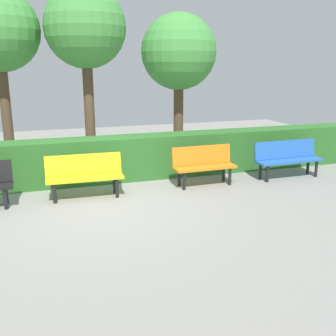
{
  "coord_description": "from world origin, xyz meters",
  "views": [
    {
      "loc": [
        0.99,
        7.14,
        2.62
      ],
      "look_at": [
        -1.42,
        -0.26,
        0.55
      ],
      "focal_mm": 42.05,
      "sensor_mm": 36.0,
      "label": 1
    }
  ],
  "objects_px": {
    "bench_orange": "(204,164)",
    "tree_near": "(179,53)",
    "tree_mid": "(85,29)",
    "bench_yellow": "(85,174)",
    "bench_blue": "(288,157)"
  },
  "relations": [
    {
      "from": "bench_blue",
      "to": "bench_yellow",
      "type": "xyz_separation_m",
      "value": [
        4.73,
        -0.01,
        -0.0
      ]
    },
    {
      "from": "tree_mid",
      "to": "bench_orange",
      "type": "bearing_deg",
      "value": 131.43
    },
    {
      "from": "tree_near",
      "to": "tree_mid",
      "type": "height_order",
      "value": "tree_mid"
    },
    {
      "from": "tree_near",
      "to": "tree_mid",
      "type": "bearing_deg",
      "value": -0.83
    },
    {
      "from": "bench_orange",
      "to": "tree_near",
      "type": "relative_size",
      "value": 0.36
    },
    {
      "from": "bench_orange",
      "to": "bench_blue",
      "type": "bearing_deg",
      "value": 177.57
    },
    {
      "from": "bench_orange",
      "to": "bench_yellow",
      "type": "distance_m",
      "value": 2.6
    },
    {
      "from": "bench_yellow",
      "to": "tree_near",
      "type": "distance_m",
      "value": 4.46
    },
    {
      "from": "bench_yellow",
      "to": "tree_near",
      "type": "relative_size",
      "value": 0.39
    },
    {
      "from": "bench_yellow",
      "to": "tree_mid",
      "type": "bearing_deg",
      "value": -98.92
    },
    {
      "from": "bench_orange",
      "to": "tree_near",
      "type": "height_order",
      "value": "tree_near"
    },
    {
      "from": "bench_blue",
      "to": "tree_mid",
      "type": "xyz_separation_m",
      "value": [
        4.28,
        -2.48,
        2.95
      ]
    },
    {
      "from": "bench_orange",
      "to": "bench_yellow",
      "type": "relative_size",
      "value": 0.92
    },
    {
      "from": "bench_orange",
      "to": "tree_mid",
      "type": "xyz_separation_m",
      "value": [
        2.15,
        -2.43,
        2.95
      ]
    },
    {
      "from": "bench_orange",
      "to": "tree_mid",
      "type": "bearing_deg",
      "value": -49.76
    }
  ]
}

